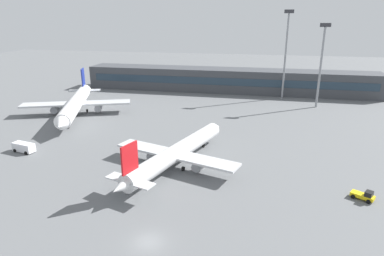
{
  "coord_description": "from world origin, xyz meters",
  "views": [
    {
      "loc": [
        13.62,
        -36.18,
        28.84
      ],
      "look_at": [
        -2.52,
        40.0,
        3.0
      ],
      "focal_mm": 31.57,
      "sensor_mm": 36.0,
      "label": 1
    }
  ],
  "objects_px": {
    "airplane_mid": "(75,104)",
    "floodlight_tower_east": "(321,60)",
    "baggage_tug_yellow": "(364,195)",
    "airplane_near": "(178,151)",
    "service_van_white": "(24,147)",
    "floodlight_tower_west": "(286,50)"
  },
  "relations": [
    {
      "from": "service_van_white",
      "to": "floodlight_tower_west",
      "type": "relative_size",
      "value": 0.18
    },
    {
      "from": "floodlight_tower_west",
      "to": "baggage_tug_yellow",
      "type": "bearing_deg",
      "value": -81.9
    },
    {
      "from": "airplane_mid",
      "to": "baggage_tug_yellow",
      "type": "relative_size",
      "value": 11.66
    },
    {
      "from": "airplane_near",
      "to": "baggage_tug_yellow",
      "type": "xyz_separation_m",
      "value": [
        33.35,
        -7.18,
        -2.09
      ]
    },
    {
      "from": "baggage_tug_yellow",
      "to": "airplane_near",
      "type": "bearing_deg",
      "value": 167.85
    },
    {
      "from": "baggage_tug_yellow",
      "to": "floodlight_tower_east",
      "type": "distance_m",
      "value": 63.17
    },
    {
      "from": "airplane_mid",
      "to": "baggage_tug_yellow",
      "type": "distance_m",
      "value": 81.46
    },
    {
      "from": "airplane_mid",
      "to": "floodlight_tower_east",
      "type": "relative_size",
      "value": 1.68
    },
    {
      "from": "airplane_mid",
      "to": "baggage_tug_yellow",
      "type": "height_order",
      "value": "airplane_mid"
    },
    {
      "from": "airplane_near",
      "to": "floodlight_tower_west",
      "type": "bearing_deg",
      "value": 70.5
    },
    {
      "from": "airplane_mid",
      "to": "floodlight_tower_east",
      "type": "height_order",
      "value": "floodlight_tower_east"
    },
    {
      "from": "floodlight_tower_west",
      "to": "floodlight_tower_east",
      "type": "distance_m",
      "value": 15.35
    },
    {
      "from": "airplane_near",
      "to": "floodlight_tower_east",
      "type": "height_order",
      "value": "floodlight_tower_east"
    },
    {
      "from": "baggage_tug_yellow",
      "to": "floodlight_tower_west",
      "type": "relative_size",
      "value": 0.12
    },
    {
      "from": "airplane_near",
      "to": "floodlight_tower_west",
      "type": "xyz_separation_m",
      "value": [
        23.06,
        65.13,
        14.72
      ]
    },
    {
      "from": "baggage_tug_yellow",
      "to": "airplane_mid",
      "type": "bearing_deg",
      "value": 153.65
    },
    {
      "from": "service_van_white",
      "to": "floodlight_tower_east",
      "type": "xyz_separation_m",
      "value": [
        69.2,
        54.76,
        14.37
      ]
    },
    {
      "from": "airplane_mid",
      "to": "floodlight_tower_east",
      "type": "bearing_deg",
      "value": 19.05
    },
    {
      "from": "airplane_near",
      "to": "service_van_white",
      "type": "relative_size",
      "value": 6.79
    },
    {
      "from": "baggage_tug_yellow",
      "to": "service_van_white",
      "type": "relative_size",
      "value": 0.7
    },
    {
      "from": "airplane_mid",
      "to": "floodlight_tower_east",
      "type": "distance_m",
      "value": 78.45
    },
    {
      "from": "airplane_mid",
      "to": "service_van_white",
      "type": "xyz_separation_m",
      "value": [
        4.09,
        -29.46,
        -2.42
      ]
    }
  ]
}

